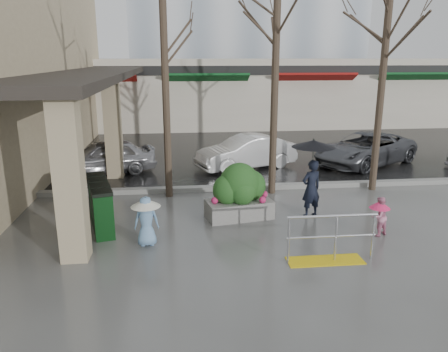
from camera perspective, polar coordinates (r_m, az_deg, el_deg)
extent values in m
plane|color=#51514F|center=(10.29, 3.93, -8.40)|extent=(120.00, 120.00, 0.00)
cube|color=black|center=(31.58, -3.09, 7.82)|extent=(120.00, 36.00, 0.01)
cube|color=gray|center=(13.98, 1.08, -1.55)|extent=(120.00, 0.30, 0.15)
cube|color=#2D2823|center=(17.55, -16.80, 13.05)|extent=(2.80, 18.00, 0.25)
cube|color=tan|center=(9.35, -19.54, -0.37)|extent=(0.55, 0.55, 3.50)
cube|color=tan|center=(15.61, -14.29, 6.08)|extent=(0.55, 0.55, 3.50)
cube|color=beige|center=(27.60, 1.56, 10.91)|extent=(34.00, 6.00, 4.00)
cube|color=maroon|center=(24.77, -16.53, 11.76)|extent=(4.50, 1.68, 0.87)
cube|color=#0F4C1E|center=(24.46, -2.25, 12.33)|extent=(4.50, 1.68, 0.87)
cube|color=maroon|center=(25.59, 11.59, 12.17)|extent=(4.50, 1.68, 0.87)
cube|color=#0F4C1E|center=(27.99, 23.62, 11.47)|extent=(4.50, 1.68, 0.87)
cube|color=black|center=(24.66, 2.51, 13.63)|extent=(34.00, 0.35, 0.50)
cube|color=yellow|center=(9.55, 13.06, -10.70)|extent=(1.60, 0.50, 0.02)
cylinder|color=silver|center=(9.12, 8.44, -8.34)|extent=(0.05, 0.05, 1.00)
cylinder|color=silver|center=(9.41, 14.40, -7.91)|extent=(0.05, 0.05, 1.00)
cylinder|color=silver|center=(9.72, 18.86, -7.52)|extent=(0.05, 0.05, 1.00)
cylinder|color=silver|center=(9.20, 14.02, -5.09)|extent=(1.90, 0.06, 0.06)
cylinder|color=silver|center=(9.36, 13.84, -7.67)|extent=(1.90, 0.04, 0.04)
cylinder|color=#382B21|center=(12.89, -7.66, 11.93)|extent=(0.22, 0.22, 6.80)
cylinder|color=#382B21|center=(13.21, 6.68, 12.48)|extent=(0.22, 0.22, 7.00)
cylinder|color=#382B21|center=(14.31, 19.89, 10.90)|extent=(0.22, 0.22, 6.50)
imported|color=black|center=(11.73, 11.31, -1.61)|extent=(0.65, 0.53, 1.55)
cylinder|color=black|center=(11.53, 11.52, 2.20)|extent=(0.02, 0.02, 0.98)
cone|color=black|center=(11.45, 11.63, 4.16)|extent=(1.14, 1.14, 0.18)
sphere|color=black|center=(11.43, 11.66, 4.70)|extent=(0.05, 0.05, 0.05)
imported|color=pink|center=(11.02, 19.58, -4.97)|extent=(0.57, 0.52, 0.96)
cylinder|color=black|center=(10.96, 19.66, -4.11)|extent=(0.02, 0.02, 0.42)
cone|color=#FF2867|center=(10.93, 19.72, -3.53)|extent=(0.49, 0.49, 0.18)
sphere|color=black|center=(10.89, 19.77, -2.98)|extent=(0.05, 0.05, 0.05)
imported|color=#6D98C2|center=(9.98, -10.10, -5.85)|extent=(0.57, 0.38, 1.14)
cylinder|color=black|center=(9.89, -10.17, -4.41)|extent=(0.02, 0.02, 0.53)
cone|color=silver|center=(9.83, -10.22, -3.44)|extent=(0.67, 0.67, 0.18)
sphere|color=black|center=(9.80, -10.25, -2.83)|extent=(0.05, 0.05, 0.05)
cube|color=slate|center=(11.60, 1.98, -4.32)|extent=(1.83, 1.15, 0.47)
ellipsoid|color=#164719|center=(11.38, 2.01, -0.97)|extent=(1.04, 0.94, 1.09)
sphere|color=#164719|center=(11.29, 0.40, -1.79)|extent=(0.75, 0.75, 0.75)
sphere|color=#164719|center=(11.60, 3.53, -1.27)|extent=(0.79, 0.79, 0.79)
cube|color=#0C3512|center=(10.59, -15.45, -5.13)|extent=(0.53, 0.53, 1.07)
cube|color=black|center=(10.40, -15.68, -2.11)|extent=(0.57, 0.57, 0.08)
cube|color=black|center=(11.09, -15.72, -4.21)|extent=(0.53, 0.53, 1.07)
cube|color=black|center=(10.91, -15.94, -1.31)|extent=(0.57, 0.57, 0.08)
cube|color=#0C3611|center=(11.60, -15.96, -3.37)|extent=(0.53, 0.53, 1.07)
cube|color=black|center=(11.43, -16.18, -0.59)|extent=(0.57, 0.57, 0.08)
cube|color=black|center=(12.11, -16.19, -2.59)|extent=(0.53, 0.53, 1.07)
cube|color=black|center=(11.95, -16.39, 0.08)|extent=(0.57, 0.57, 0.08)
imported|color=#9E9EA3|center=(16.37, -15.47, 2.41)|extent=(3.97, 2.47, 1.26)
imported|color=white|center=(16.60, 2.93, 3.13)|extent=(4.05, 2.55, 1.26)
imported|color=#56585D|center=(18.07, 17.96, 3.41)|extent=(4.96, 4.13, 1.26)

